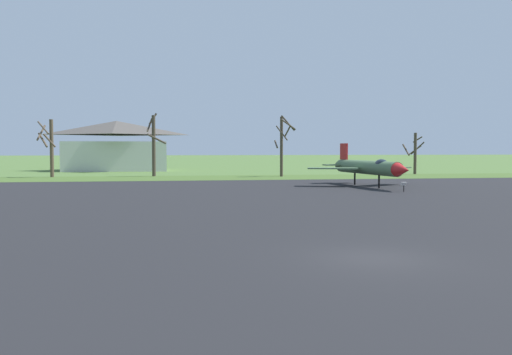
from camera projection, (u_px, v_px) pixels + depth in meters
The scene contains 10 objects.
ground_plane at pixel (374, 259), 19.26m from camera, with size 600.00×600.00×0.00m, color #4C6B33.
asphalt_apron at pixel (275, 206), 36.77m from camera, with size 78.71×59.23×0.05m, color black.
grass_verge_strip at pixel (222, 178), 71.89m from camera, with size 138.71×12.00×0.06m, color #436028.
jet_fighter_front_right at pixel (369, 167), 54.72m from camera, with size 11.58×14.57×4.41m.
info_placard_front_right at pixel (404, 186), 48.41m from camera, with size 0.46×0.27×0.92m.
bare_tree_far_left at pixel (50, 145), 72.97m from camera, with size 2.50×3.41×7.69m.
bare_tree_left_of_center at pixel (154, 143), 75.38m from camera, with size 2.69×2.73×8.72m.
bare_tree_center at pixel (282, 143), 74.55m from camera, with size 2.83×3.10×8.23m.
bare_tree_right_of_center at pixel (414, 152), 81.76m from camera, with size 3.16×2.91×6.16m.
visitor_building at pixel (117, 146), 96.81m from camera, with size 18.07×12.94×8.67m.
Camera 1 is at (-7.09, -18.18, 3.86)m, focal length 38.82 mm.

